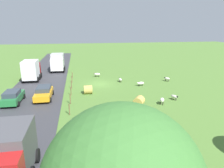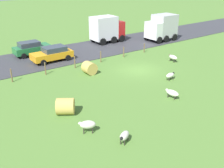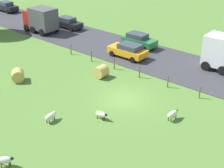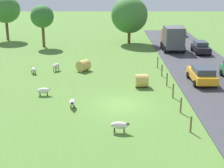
% 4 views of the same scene
% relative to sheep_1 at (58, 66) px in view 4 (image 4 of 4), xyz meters
% --- Properties ---
extents(ground_plane, '(160.00, 160.00, 0.00)m').
position_rel_sheep_1_xyz_m(ground_plane, '(6.73, -10.21, -0.56)').
color(ground_plane, '#517A33').
extents(sheep_1, '(0.95, 1.12, 0.82)m').
position_rel_sheep_1_xyz_m(sheep_1, '(0.00, 0.00, 0.00)').
color(sheep_1, beige).
rests_on(sheep_1, ground_plane).
extents(sheep_2, '(1.25, 0.62, 0.69)m').
position_rel_sheep_1_xyz_m(sheep_2, '(0.23, -8.00, -0.10)').
color(sheep_2, silver).
rests_on(sheep_2, ground_plane).
extents(sheep_3, '(0.53, 1.13, 0.68)m').
position_rel_sheep_1_xyz_m(sheep_3, '(3.00, -10.84, -0.11)').
color(sheep_3, silver).
rests_on(sheep_3, ground_plane).
extents(sheep_4, '(1.28, 0.57, 0.75)m').
position_rel_sheep_1_xyz_m(sheep_4, '(6.57, -15.17, -0.04)').
color(sheep_4, silver).
rests_on(sheep_4, ground_plane).
extents(sheep_5, '(0.85, 1.08, 0.69)m').
position_rel_sheep_1_xyz_m(sheep_5, '(-2.21, -1.16, -0.10)').
color(sheep_5, beige).
rests_on(sheep_5, ground_plane).
extents(hay_bale_0, '(1.18, 1.22, 1.21)m').
position_rel_sheep_1_xyz_m(hay_bale_0, '(8.82, -5.62, 0.05)').
color(hay_bale_0, tan).
rests_on(hay_bale_0, ground_plane).
extents(hay_bale_1, '(1.67, 1.68, 1.18)m').
position_rel_sheep_1_xyz_m(hay_bale_1, '(2.98, 0.01, 0.03)').
color(hay_bale_1, tan).
rests_on(hay_bale_1, ground_plane).
extents(tree_0, '(3.32, 3.32, 6.05)m').
position_rel_sheep_1_xyz_m(tree_0, '(-3.99, 13.51, 3.83)').
color(tree_0, brown).
rests_on(tree_0, ground_plane).
extents(tree_1, '(5.55, 5.55, 7.06)m').
position_rel_sheep_1_xyz_m(tree_1, '(8.74, 16.40, 3.76)').
color(tree_1, brown).
rests_on(tree_1, ground_plane).
extents(tree_2, '(4.70, 4.70, 7.10)m').
position_rel_sheep_1_xyz_m(tree_2, '(-11.04, 19.21, 4.37)').
color(tree_2, brown).
rests_on(tree_2, ground_plane).
extents(fence_post_0, '(0.12, 0.12, 1.14)m').
position_rel_sheep_1_xyz_m(fence_post_0, '(11.21, -15.11, 0.01)').
color(fence_post_0, brown).
rests_on(fence_post_0, ground_plane).
extents(fence_post_1, '(0.12, 0.12, 1.22)m').
position_rel_sheep_1_xyz_m(fence_post_1, '(11.21, -11.84, 0.05)').
color(fence_post_1, brown).
rests_on(fence_post_1, ground_plane).
extents(fence_post_2, '(0.12, 0.12, 1.25)m').
position_rel_sheep_1_xyz_m(fence_post_2, '(11.21, -8.57, 0.07)').
color(fence_post_2, brown).
rests_on(fence_post_2, ground_plane).
extents(fence_post_3, '(0.12, 0.12, 1.27)m').
position_rel_sheep_1_xyz_m(fence_post_3, '(11.21, -5.31, 0.08)').
color(fence_post_3, brown).
rests_on(fence_post_3, ground_plane).
extents(fence_post_4, '(0.12, 0.12, 1.25)m').
position_rel_sheep_1_xyz_m(fence_post_4, '(11.21, -2.04, 0.07)').
color(fence_post_4, brown).
rests_on(fence_post_4, ground_plane).
extents(fence_post_5, '(0.12, 0.12, 1.28)m').
position_rel_sheep_1_xyz_m(fence_post_5, '(11.21, 1.23, 0.08)').
color(fence_post_5, brown).
rests_on(fence_post_5, ground_plane).
extents(truck_0, '(2.80, 4.62, 3.35)m').
position_rel_sheep_1_xyz_m(truck_0, '(14.48, 10.44, 1.29)').
color(truck_0, '#B21919').
rests_on(truck_0, road_strip).
extents(car_0, '(1.97, 4.19, 1.56)m').
position_rel_sheep_1_xyz_m(car_0, '(17.98, 8.86, 0.31)').
color(car_0, black).
rests_on(car_0, road_strip).
extents(car_1, '(2.17, 4.50, 1.60)m').
position_rel_sheep_1_xyz_m(car_1, '(14.70, -4.43, 0.34)').
color(car_1, orange).
rests_on(car_1, road_strip).
extents(car_3, '(1.99, 4.00, 1.62)m').
position_rel_sheep_1_xyz_m(car_3, '(17.89, 23.63, 0.34)').
color(car_3, black).
rests_on(car_3, road_strip).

